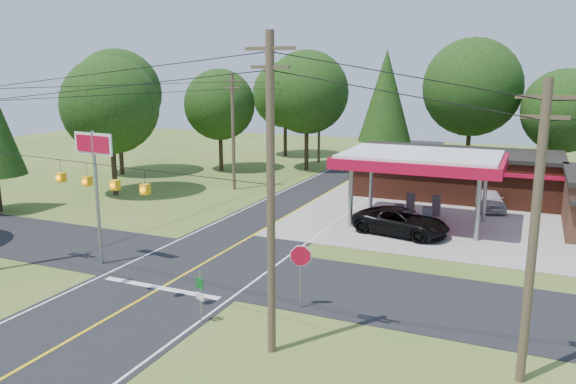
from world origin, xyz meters
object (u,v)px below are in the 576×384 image
at_px(sedan_car, 489,199).
at_px(gas_canopy, 421,162).
at_px(big_stop_sign, 95,166).
at_px(octagonal_stop_sign, 301,261).
at_px(suv_car, 401,222).

bearing_deg(sedan_car, gas_canopy, -139.92).
distance_m(sedan_car, big_stop_sign, 28.26).
bearing_deg(gas_canopy, octagonal_stop_sign, -97.12).
bearing_deg(sedan_car, big_stop_sign, -147.38).
bearing_deg(suv_car, sedan_car, -14.77).
bearing_deg(suv_car, gas_canopy, 1.89).
relative_size(sedan_car, octagonal_stop_sign, 1.57).
height_order(suv_car, sedan_car, suv_car).
bearing_deg(octagonal_stop_sign, sedan_car, 74.83).
bearing_deg(octagonal_stop_sign, gas_canopy, 82.88).
bearing_deg(sedan_car, octagonal_stop_sign, -122.24).
xyz_separation_m(sedan_car, octagonal_stop_sign, (-6.04, -22.27, 1.41)).
height_order(gas_canopy, sedan_car, gas_canopy).
height_order(suv_car, octagonal_stop_sign, octagonal_stop_sign).
relative_size(gas_canopy, big_stop_sign, 1.48).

